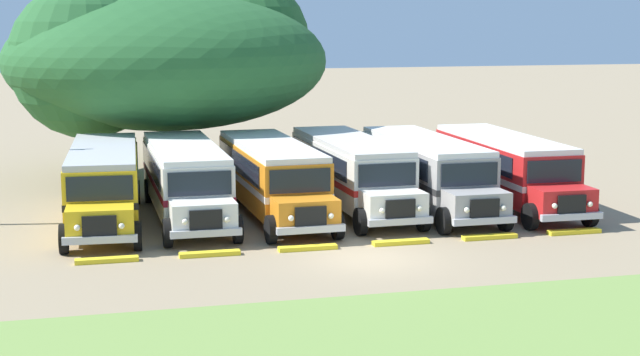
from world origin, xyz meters
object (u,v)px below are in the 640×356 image
object	(u,v)px
parked_bus_slot_1	(186,177)
parked_bus_slot_5	(505,166)
parked_bus_slot_3	(351,170)
parked_bus_slot_4	(427,169)
parked_bus_slot_0	(104,181)
broad_shade_tree	(164,53)
parked_bus_slot_2	(273,175)

from	to	relation	value
parked_bus_slot_1	parked_bus_slot_5	size ratio (longest dim) A/B	1.00
parked_bus_slot_1	parked_bus_slot_5	xyz separation A→B (m)	(13.21, -0.60, 0.00)
parked_bus_slot_3	parked_bus_slot_4	size ratio (longest dim) A/B	1.00
parked_bus_slot_3	parked_bus_slot_4	xyz separation A→B (m)	(3.02, -0.64, 0.00)
parked_bus_slot_4	parked_bus_slot_0	bearing A→B (deg)	-92.02
parked_bus_slot_4	parked_bus_slot_3	bearing A→B (deg)	-102.23
parked_bus_slot_5	broad_shade_tree	size ratio (longest dim) A/B	0.67
parked_bus_slot_4	broad_shade_tree	world-z (taller)	broad_shade_tree
broad_shade_tree	parked_bus_slot_1	bearing A→B (deg)	-91.23
parked_bus_slot_5	parked_bus_slot_0	bearing A→B (deg)	-91.02
parked_bus_slot_0	parked_bus_slot_4	distance (m)	12.88
parked_bus_slot_2	broad_shade_tree	xyz separation A→B (m)	(-3.17, 10.49, 4.40)
parked_bus_slot_1	parked_bus_slot_2	distance (m)	3.40
parked_bus_slot_5	parked_bus_slot_1	bearing A→B (deg)	-91.90
parked_bus_slot_0	parked_bus_slot_5	world-z (taller)	same
parked_bus_slot_0	parked_bus_slot_4	world-z (taller)	same
parked_bus_slot_2	parked_bus_slot_4	bearing A→B (deg)	86.96
parked_bus_slot_4	parked_bus_slot_5	distance (m)	3.44
parked_bus_slot_3	parked_bus_slot_5	bearing A→B (deg)	82.02
parked_bus_slot_1	parked_bus_slot_4	world-z (taller)	same
parked_bus_slot_2	parked_bus_slot_5	world-z (taller)	same
parked_bus_slot_4	broad_shade_tree	size ratio (longest dim) A/B	0.67
parked_bus_slot_2	parked_bus_slot_4	xyz separation A→B (m)	(6.39, -0.18, 0.00)
parked_bus_slot_1	parked_bus_slot_2	world-z (taller)	same
parked_bus_slot_1	parked_bus_slot_5	distance (m)	13.22
parked_bus_slot_0	parked_bus_slot_5	bearing A→B (deg)	91.71
parked_bus_slot_1	parked_bus_slot_5	world-z (taller)	same
parked_bus_slot_4	parked_bus_slot_5	xyz separation A→B (m)	(3.44, -0.11, 0.00)
parked_bus_slot_0	parked_bus_slot_1	distance (m)	3.11
parked_bus_slot_3	parked_bus_slot_0	bearing A→B (deg)	-89.89
broad_shade_tree	parked_bus_slot_5	bearing A→B (deg)	-39.69
parked_bus_slot_0	parked_bus_slot_1	bearing A→B (deg)	95.47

